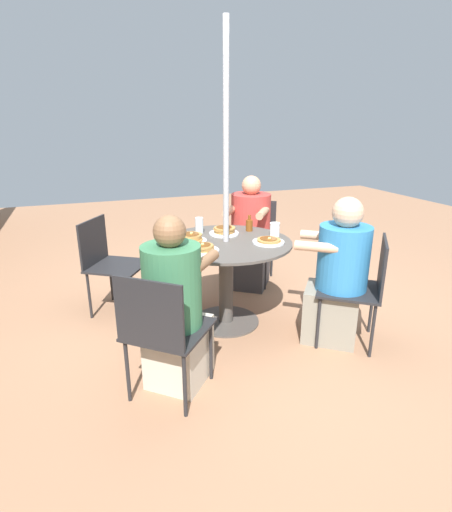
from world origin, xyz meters
TOP-DOWN VIEW (x-y plane):
  - ground_plane at (0.00, 0.00)m, footprint 12.00×12.00m
  - patio_table at (0.00, 0.00)m, footprint 1.06×1.06m
  - umbrella_pole at (0.00, 0.00)m, footprint 0.04×0.04m
  - patio_chair_north at (-0.65, -0.84)m, footprint 0.63×0.63m
  - diner_north at (-0.54, -0.70)m, footprint 0.59×0.61m
  - patio_chair_east at (0.86, -0.62)m, footprint 0.63×0.63m
  - diner_east at (0.72, -0.52)m, footprint 0.65×0.62m
  - patio_chair_south at (0.57, 0.89)m, footprint 0.62×0.62m
  - patio_chair_west at (-0.81, 0.69)m, footprint 0.64×0.64m
  - diner_west at (-0.67, 0.58)m, footprint 0.57×0.56m
  - pancake_plate_a at (-0.16, -0.30)m, footprint 0.25×0.25m
  - pancake_plate_b at (0.20, -0.06)m, footprint 0.25×0.25m
  - pancake_plate_c at (0.08, 0.27)m, footprint 0.25×0.25m
  - pancake_plate_d at (-0.19, 0.26)m, footprint 0.25×0.25m
  - syrup_bottle at (0.23, -0.30)m, footprint 0.08×0.06m
  - coffee_cup at (-0.00, -0.43)m, footprint 0.08×0.08m
  - drinking_glass_a at (0.31, 0.13)m, footprint 0.07×0.07m

SIDE VIEW (x-z plane):
  - ground_plane at x=0.00m, z-range 0.00..0.00m
  - patio_chair_north at x=-0.65m, z-range 0.07..0.91m
  - patio_chair_east at x=0.86m, z-range 0.07..0.91m
  - patio_chair_south at x=0.57m, z-range 0.07..0.91m
  - patio_chair_west at x=-0.81m, z-range 0.07..0.91m
  - diner_east at x=0.72m, z-range -0.06..1.08m
  - diner_north at x=-0.54m, z-range -0.06..1.08m
  - diner_west at x=-0.67m, z-range -0.05..1.08m
  - patio_table at x=0.00m, z-range 0.17..0.89m
  - pancake_plate_a at x=-0.16m, z-range 0.72..0.76m
  - pancake_plate_d at x=-0.19m, z-range 0.72..0.78m
  - pancake_plate_b at x=0.20m, z-range 0.72..0.79m
  - pancake_plate_c at x=0.08m, z-range 0.71..0.79m
  - syrup_bottle at x=0.23m, z-range 0.71..0.85m
  - coffee_cup at x=0.00m, z-range 0.73..0.84m
  - drinking_glass_a at x=0.31m, z-range 0.72..0.86m
  - umbrella_pole at x=0.00m, z-range 0.00..2.33m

